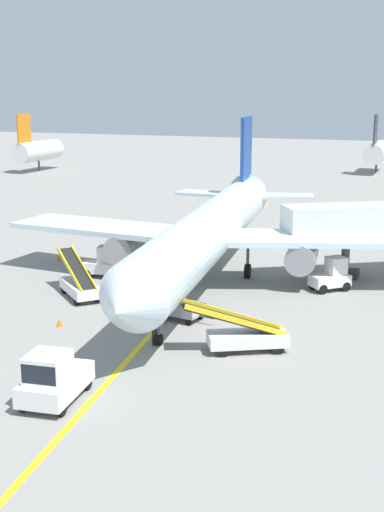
# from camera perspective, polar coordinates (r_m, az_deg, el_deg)

# --- Properties ---
(ground_plane) EXTENTS (300.00, 300.00, 0.00)m
(ground_plane) POSITION_cam_1_polar(r_m,az_deg,el_deg) (34.77, -3.28, -7.17)
(ground_plane) COLOR gray
(taxi_line_yellow) EXTENTS (10.62, 79.37, 0.01)m
(taxi_line_yellow) POSITION_cam_1_polar(r_m,az_deg,el_deg) (39.52, -1.80, -4.59)
(taxi_line_yellow) COLOR yellow
(taxi_line_yellow) RESTS_ON ground
(airliner) EXTENTS (28.37, 35.32, 10.10)m
(airliner) POSITION_cam_1_polar(r_m,az_deg,el_deg) (44.99, 1.54, 2.12)
(airliner) COLOR silver
(airliner) RESTS_ON ground
(pushback_tug) EXTENTS (2.31, 3.80, 2.20)m
(pushback_tug) POSITION_cam_1_polar(r_m,az_deg,el_deg) (28.78, -11.23, -9.77)
(pushback_tug) COLOR silver
(pushback_tug) RESTS_ON ground
(baggage_tug_near_wing) EXTENTS (2.62, 1.78, 2.10)m
(baggage_tug_near_wing) POSITION_cam_1_polar(r_m,az_deg,el_deg) (47.11, -7.25, -0.58)
(baggage_tug_near_wing) COLOR silver
(baggage_tug_near_wing) RESTS_ON ground
(baggage_tug_by_cargo_door) EXTENTS (2.65, 2.58, 2.10)m
(baggage_tug_by_cargo_door) POSITION_cam_1_polar(r_m,az_deg,el_deg) (44.43, 11.31, -1.58)
(baggage_tug_by_cargo_door) COLOR silver
(baggage_tug_by_cargo_door) RESTS_ON ground
(belt_loader_forward_hold) EXTENTS (4.52, 4.31, 2.59)m
(belt_loader_forward_hold) POSITION_cam_1_polar(r_m,az_deg,el_deg) (42.72, -9.15, -2.30)
(belt_loader_forward_hold) COLOR silver
(belt_loader_forward_hold) RESTS_ON ground
(belt_loader_aft_hold) EXTENTS (5.00, 3.48, 2.59)m
(belt_loader_aft_hold) POSITION_cam_1_polar(r_m,az_deg,el_deg) (33.72, 4.34, -6.44)
(belt_loader_aft_hold) COLOR silver
(belt_loader_aft_hold) RESTS_ON ground
(baggage_cart_loaded) EXTENTS (3.84, 2.05, 0.94)m
(baggage_cart_loaded) POSITION_cam_1_polar(r_m,az_deg,el_deg) (38.27, -1.16, -4.47)
(baggage_cart_loaded) COLOR #A5A5A8
(baggage_cart_loaded) RESTS_ON ground
(ground_crew_marshaller) EXTENTS (0.36, 0.24, 1.70)m
(ground_crew_marshaller) POSITION_cam_1_polar(r_m,az_deg,el_deg) (34.38, -3.10, -5.79)
(ground_crew_marshaller) COLOR #26262D
(ground_crew_marshaller) RESTS_ON ground
(safety_cone_nose_left) EXTENTS (0.36, 0.36, 0.44)m
(safety_cone_nose_left) POSITION_cam_1_polar(r_m,az_deg,el_deg) (52.13, -10.81, -0.16)
(safety_cone_nose_left) COLOR orange
(safety_cone_nose_left) RESTS_ON ground
(safety_cone_nose_right) EXTENTS (0.36, 0.36, 0.44)m
(safety_cone_nose_right) POSITION_cam_1_polar(r_m,az_deg,el_deg) (37.80, -10.74, -5.33)
(safety_cone_nose_right) COLOR orange
(safety_cone_nose_right) RESTS_ON ground
(distant_aircraft_far_left) EXTENTS (3.00, 10.10, 8.80)m
(distant_aircraft_far_left) POSITION_cam_1_polar(r_m,az_deg,el_deg) (111.48, -12.44, 8.42)
(distant_aircraft_far_left) COLOR silver
(distant_aircraft_far_left) RESTS_ON ground
(distant_aircraft_mid_left) EXTENTS (3.00, 10.10, 8.80)m
(distant_aircraft_mid_left) POSITION_cam_1_polar(r_m,az_deg,el_deg) (110.02, 14.81, 8.23)
(distant_aircraft_mid_left) COLOR silver
(distant_aircraft_mid_left) RESTS_ON ground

